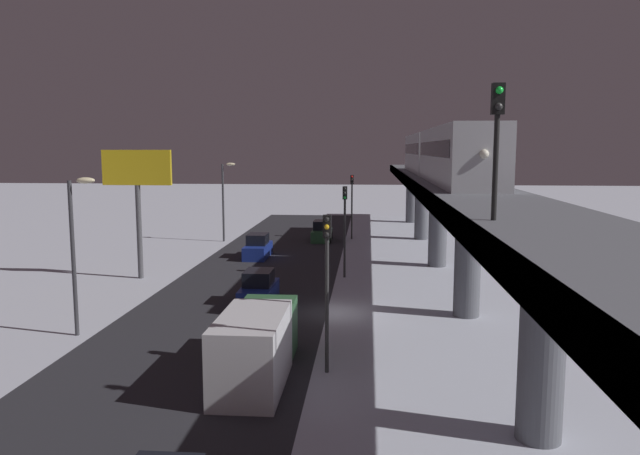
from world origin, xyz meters
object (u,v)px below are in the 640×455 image
sedan_blue (258,248)px  traffic_light_near (327,270)px  subway_train (439,153)px  traffic_light_far (352,197)px  sedan_green (322,233)px  traffic_light_mid (345,218)px  rail_signal (497,128)px  box_truck (257,344)px  sedan_blue_2 (259,290)px  commercial_billboard (137,180)px

sedan_blue → traffic_light_near: (-7.50, 25.51, 3.40)m
subway_train → traffic_light_far: 15.20m
sedan_green → traffic_light_mid: 17.61m
rail_signal → traffic_light_mid: size_ratio=0.62×
subway_train → sedan_green: subway_train is taller
box_truck → traffic_light_far: size_ratio=1.16×
rail_signal → sedan_blue_2: bearing=-57.6°
sedan_blue → traffic_light_mid: (-7.50, 7.30, 3.40)m
rail_signal → sedan_green: 42.20m
subway_train → traffic_light_mid: (6.95, 5.44, -4.44)m
sedan_green → box_truck: (-0.20, 36.00, 0.56)m
sedan_blue → traffic_light_mid: traffic_light_mid is taller
sedan_green → traffic_light_far: (-2.90, -1.18, 3.41)m
sedan_green → traffic_light_mid: traffic_light_mid is taller
traffic_light_near → traffic_light_mid: size_ratio=1.00×
sedan_green → traffic_light_mid: (-2.90, 17.04, 3.41)m
box_truck → traffic_light_near: (-2.70, -0.75, 2.85)m
subway_train → traffic_light_near: 25.05m
sedan_blue → box_truck: size_ratio=0.60×
rail_signal → traffic_light_far: 42.31m
sedan_blue → traffic_light_near: size_ratio=0.70×
sedan_blue → commercial_billboard: size_ratio=0.50×
subway_train → traffic_light_mid: 9.88m
sedan_green → traffic_light_far: size_ratio=0.72×
traffic_light_mid → sedan_blue: bearing=-44.2°
sedan_blue → commercial_billboard: (6.68, 8.67, 6.03)m
sedan_blue_2 → commercial_billboard: commercial_billboard is taller
subway_train → box_truck: 27.23m
subway_train → sedan_blue_2: size_ratio=8.70×
sedan_green → traffic_light_near: (-2.90, 35.25, 3.41)m
traffic_light_far → traffic_light_mid: bearing=90.0°
traffic_light_far → commercial_billboard: bearing=54.1°
sedan_blue_2 → subway_train: bearing=48.3°
sedan_blue_2 → traffic_light_far: (-4.70, -25.83, 3.40)m
sedan_green → traffic_light_near: traffic_light_near is taller
sedan_green → traffic_light_near: bearing=-85.3°
sedan_blue → traffic_light_near: 26.81m
traffic_light_near → traffic_light_mid: 18.21m
subway_train → commercial_billboard: (21.13, 6.81, -1.81)m
sedan_green → commercial_billboard: bearing=-121.5°
traffic_light_mid → sedan_blue_2: bearing=58.3°
subway_train → traffic_light_near: subway_train is taller
sedan_blue_2 → commercial_billboard: bearing=146.6°
rail_signal → box_truck: (8.02, -4.45, -8.24)m
box_truck → rail_signal: bearing=151.0°
traffic_light_far → sedan_blue: bearing=55.5°
traffic_light_mid → traffic_light_far: size_ratio=1.00×
sedan_green → traffic_light_far: traffic_light_far is taller
traffic_light_mid → commercial_billboard: (14.18, 1.37, 2.63)m
sedan_green → sedan_blue_2: bearing=-94.2°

